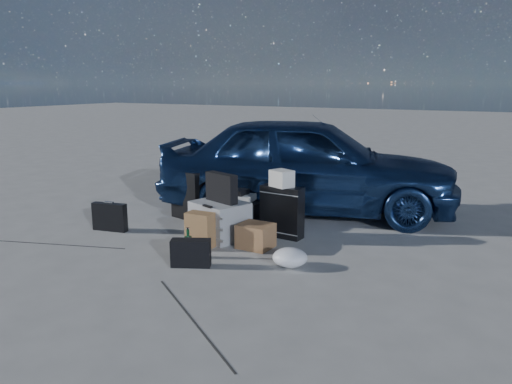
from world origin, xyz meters
TOP-DOWN VIEW (x-y plane):
  - ground at (0.00, 0.00)m, footprint 60.00×60.00m
  - car at (0.42, 2.10)m, footprint 4.14×2.61m
  - pelican_case at (0.01, 0.58)m, footprint 0.69×0.62m
  - laptop_bag at (0.02, 0.60)m, footprint 0.44×0.23m
  - briefcase at (-1.29, 0.20)m, footprint 0.44×0.17m
  - suitcase_left at (-0.79, 1.08)m, footprint 0.50×0.28m
  - suitcase_right at (0.60, 0.96)m, footprint 0.50×0.21m
  - white_carton at (0.60, 0.94)m, footprint 0.29×0.26m
  - duffel_bag at (-0.08, 1.08)m, footprint 0.68×0.40m
  - flat_box_white at (-0.08, 1.09)m, footprint 0.49×0.41m
  - flat_box_black at (-0.09, 1.09)m, footprint 0.29×0.22m
  - kraft_bag at (0.01, 0.20)m, footprint 0.29×0.18m
  - cardboard_box at (0.53, 0.47)m, footprint 0.35×0.31m
  - plastic_bag at (1.08, 0.13)m, footprint 0.42×0.39m
  - messenger_bag at (0.25, -0.30)m, footprint 0.40×0.29m
  - green_bottle at (0.08, -0.11)m, footprint 0.09×0.09m

SIDE VIEW (x-z plane):
  - ground at x=0.00m, z-range 0.00..0.00m
  - plastic_bag at x=1.08m, z-range 0.00..0.18m
  - cardboard_box at x=0.53m, z-range 0.00..0.26m
  - messenger_bag at x=0.25m, z-range 0.00..0.26m
  - green_bottle at x=0.08m, z-range 0.00..0.29m
  - duffel_bag at x=-0.08m, z-range 0.00..0.32m
  - briefcase at x=-1.29m, z-range 0.00..0.33m
  - kraft_bag at x=0.01m, z-range 0.00..0.38m
  - pelican_case at x=0.01m, z-range 0.00..0.41m
  - suitcase_right at x=0.60m, z-range 0.00..0.58m
  - suitcase_left at x=-0.79m, z-range 0.00..0.62m
  - flat_box_white at x=-0.08m, z-range 0.32..0.40m
  - flat_box_black at x=-0.09m, z-range 0.40..0.46m
  - laptop_bag at x=0.02m, z-range 0.41..0.74m
  - car at x=0.42m, z-range 0.00..1.31m
  - white_carton at x=0.60m, z-range 0.58..0.77m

